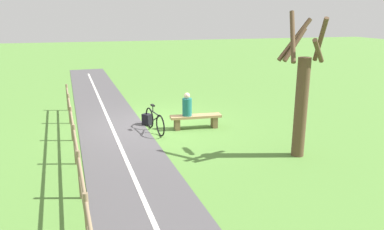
{
  "coord_description": "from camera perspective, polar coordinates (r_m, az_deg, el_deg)",
  "views": [
    {
      "loc": [
        1.93,
        11.8,
        3.64
      ],
      "look_at": [
        -0.62,
        2.62,
        1.02
      ],
      "focal_mm": 34.67,
      "sensor_mm": 36.0,
      "label": 1
    }
  ],
  "objects": [
    {
      "name": "person_seated",
      "position": [
        11.92,
        -0.76,
        1.44
      ],
      "size": [
        0.32,
        0.32,
        0.76
      ],
      "rotation": [
        0.0,
        0.0,
        -0.06
      ],
      "color": "#1E6B66",
      "rests_on": "bench"
    },
    {
      "name": "fence_roadside",
      "position": [
        9.58,
        -17.59,
        -3.8
      ],
      "size": [
        0.93,
        11.38,
        1.03
      ],
      "rotation": [
        0.0,
        0.0,
        1.65
      ],
      "color": "#847051",
      "rests_on": "ground_plane"
    },
    {
      "name": "paved_path",
      "position": [
        8.65,
        -8.85,
        -9.68
      ],
      "size": [
        4.16,
        36.06,
        0.02
      ],
      "primitive_type": "cube",
      "rotation": [
        0.0,
        0.0,
        0.06
      ],
      "color": "#4C494C",
      "rests_on": "ground_plane"
    },
    {
      "name": "bench",
      "position": [
        12.09,
        0.58,
        -0.64
      ],
      "size": [
        1.69,
        0.48,
        0.44
      ],
      "rotation": [
        0.0,
        0.0,
        -0.06
      ],
      "color": "#A88456",
      "rests_on": "ground_plane"
    },
    {
      "name": "bicycle",
      "position": [
        11.78,
        -5.76,
        -0.9
      ],
      "size": [
        0.34,
        1.63,
        0.86
      ],
      "rotation": [
        0.0,
        0.0,
        1.75
      ],
      "color": "black",
      "rests_on": "ground_plane"
    },
    {
      "name": "backpack",
      "position": [
        12.58,
        -6.86,
        -0.69
      ],
      "size": [
        0.38,
        0.39,
        0.38
      ],
      "rotation": [
        0.0,
        0.0,
        2.21
      ],
      "color": "black",
      "rests_on": "ground_plane"
    },
    {
      "name": "tree_mid_field",
      "position": [
        9.85,
        16.47,
        3.12
      ],
      "size": [
        1.06,
        1.08,
        3.72
      ],
      "color": "brown",
      "rests_on": "ground_plane"
    },
    {
      "name": "path_centre_line",
      "position": [
        8.64,
        -8.85,
        -9.62
      ],
      "size": [
        1.91,
        31.95,
        0.0
      ],
      "primitive_type": "cube",
      "rotation": [
        0.0,
        0.0,
        0.06
      ],
      "color": "silver",
      "rests_on": "paved_path"
    },
    {
      "name": "ground_plane",
      "position": [
        12.5,
        -5.94,
        -1.65
      ],
      "size": [
        80.0,
        80.0,
        0.0
      ],
      "primitive_type": "plane",
      "color": "#548438"
    }
  ]
}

